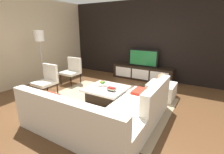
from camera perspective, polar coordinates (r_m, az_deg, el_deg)
ground_plane at (r=4.30m, az=-1.53°, el=-9.06°), size 14.00×14.00×0.00m
feature_wall_back at (r=6.34m, az=11.78°, el=12.07°), size 6.40×0.12×2.80m
side_wall_left at (r=6.34m, az=-26.33°, el=10.73°), size 0.12×5.20×2.80m
area_rug at (r=4.35m, az=-2.66°, el=-8.70°), size 3.22×2.43×0.01m
media_console at (r=6.25m, az=10.24°, el=1.37°), size 2.21×0.45×0.50m
television at (r=6.13m, az=10.51°, el=6.38°), size 1.09×0.06×0.61m
sectional_couch at (r=3.27m, az=-2.59°, el=-12.46°), size 2.30×2.28×0.80m
coffee_table at (r=4.35m, az=-1.97°, el=-5.88°), size 1.00×0.93×0.38m
accent_chair_near at (r=5.02m, az=-21.16°, el=-0.46°), size 0.52×0.54×0.87m
floor_lamp at (r=5.70m, az=-23.49°, el=11.45°), size 0.30×0.30×1.77m
ottoman at (r=4.80m, az=16.40°, el=-4.36°), size 0.70×0.70×0.40m
fruit_bowl at (r=4.44m, az=-3.27°, el=-2.25°), size 0.28×0.28×0.13m
accent_chair_far at (r=5.88m, az=-13.38°, el=2.61°), size 0.56×0.53×0.87m
decorative_ball at (r=4.70m, az=16.73°, el=-0.51°), size 0.28×0.28×0.28m
book_stack at (r=4.06m, az=-0.22°, el=-4.05°), size 0.21×0.14×0.09m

